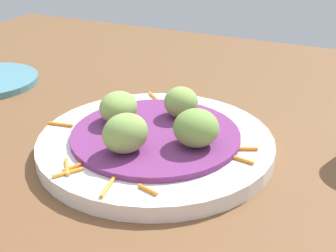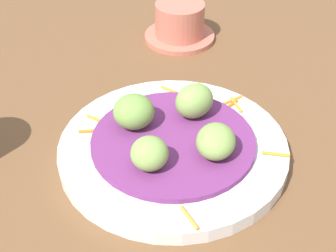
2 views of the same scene
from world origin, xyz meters
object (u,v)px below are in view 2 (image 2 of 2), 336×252
at_px(guac_scoop_center, 216,141).
at_px(guac_scoop_right, 194,101).
at_px(terracotta_bowl, 180,23).
at_px(guac_scoop_back, 134,112).
at_px(main_plate, 173,149).
at_px(guac_scoop_left, 149,153).

height_order(guac_scoop_center, guac_scoop_right, guac_scoop_right).
bearing_deg(guac_scoop_center, terracotta_bowl, 25.43).
bearing_deg(guac_scoop_back, guac_scoop_right, -54.78).
bearing_deg(guac_scoop_back, main_plate, -99.78).
relative_size(main_plate, terracotta_bowl, 2.36).
relative_size(main_plate, guac_scoop_left, 6.54).
bearing_deg(guac_scoop_left, main_plate, -9.78).
bearing_deg(main_plate, terracotta_bowl, 16.75).
relative_size(guac_scoop_right, guac_scoop_back, 1.01).
distance_m(guac_scoop_right, guac_scoop_back, 0.08).
bearing_deg(terracotta_bowl, guac_scoop_right, -157.61).
xyz_separation_m(guac_scoop_center, guac_scoop_right, (0.06, 0.04, 0.00)).
xyz_separation_m(main_plate, guac_scoop_back, (0.01, 0.05, 0.04)).
bearing_deg(guac_scoop_center, guac_scoop_back, 80.22).
bearing_deg(guac_scoop_right, main_plate, 170.22).
height_order(guac_scoop_left, guac_scoop_back, guac_scoop_back).
bearing_deg(terracotta_bowl, main_plate, -163.25).
xyz_separation_m(main_plate, terracotta_bowl, (0.29, 0.09, 0.02)).
bearing_deg(main_plate, guac_scoop_back, 80.22).
relative_size(guac_scoop_left, guac_scoop_back, 0.84).
relative_size(guac_scoop_center, guac_scoop_back, 1.03).
xyz_separation_m(guac_scoop_center, terracotta_bowl, (0.29, 0.14, -0.02)).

